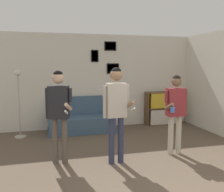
{
  "coord_description": "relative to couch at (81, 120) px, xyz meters",
  "views": [
    {
      "loc": [
        -1.62,
        -2.87,
        1.84
      ],
      "look_at": [
        -0.33,
        2.13,
        1.18
      ],
      "focal_mm": 40.0,
      "sensor_mm": 36.0,
      "label": 1
    }
  ],
  "objects": [
    {
      "name": "floor_lamp",
      "position": [
        -1.58,
        -0.2,
        0.67
      ],
      "size": [
        0.28,
        0.28,
        1.71
      ],
      "color": "#ADA89E",
      "rests_on": "ground_plane"
    },
    {
      "name": "bottle_on_floor",
      "position": [
        -0.52,
        -0.79,
        -0.21
      ],
      "size": [
        0.07,
        0.07,
        0.24
      ],
      "color": "brown",
      "rests_on": "ground_plane"
    },
    {
      "name": "person_player_foreground_center",
      "position": [
        0.33,
        -2.42,
        0.81
      ],
      "size": [
        0.51,
        0.47,
        1.79
      ],
      "color": "#2D334C",
      "rests_on": "ground_plane"
    },
    {
      "name": "person_watcher_holding_cup",
      "position": [
        1.63,
        -2.25,
        0.69
      ],
      "size": [
        0.5,
        0.41,
        1.63
      ],
      "color": "#B7AD99",
      "rests_on": "ground_plane"
    },
    {
      "name": "bookshelf",
      "position": [
        2.53,
        0.19,
        0.2
      ],
      "size": [
        1.05,
        0.3,
        1.01
      ],
      "color": "brown",
      "rests_on": "ground_plane"
    },
    {
      "name": "wall_back",
      "position": [
        0.75,
        0.41,
        1.05
      ],
      "size": [
        7.73,
        0.08,
        2.7
      ],
      "color": "silver",
      "rests_on": "ground_plane"
    },
    {
      "name": "person_player_foreground_left",
      "position": [
        -0.69,
        -2.14,
        0.77
      ],
      "size": [
        0.47,
        0.57,
        1.73
      ],
      "color": "brown",
      "rests_on": "ground_plane"
    },
    {
      "name": "couch",
      "position": [
        0.0,
        0.0,
        0.0
      ],
      "size": [
        1.83,
        0.8,
        0.94
      ],
      "color": "#3D5670",
      "rests_on": "ground_plane"
    }
  ]
}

